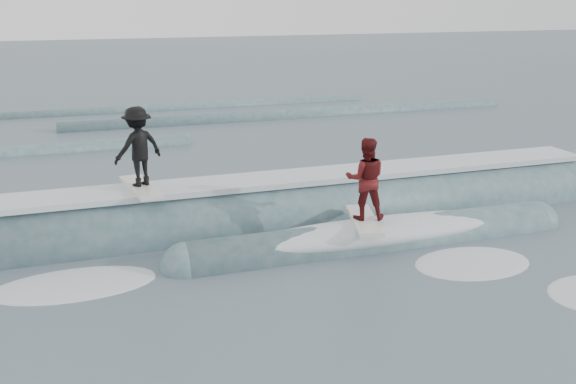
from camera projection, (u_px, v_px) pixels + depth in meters
name	position (u px, v px, depth m)	size (l,w,h in m)	color
ground	(337.00, 287.00, 12.87)	(160.00, 160.00, 0.00)	#394A53
breaking_wave	(291.00, 223.00, 16.34)	(21.43, 3.92, 2.28)	#385C5F
surfer_black	(138.00, 149.00, 14.93)	(1.39, 2.06, 1.97)	silver
surfer_red	(365.00, 182.00, 14.57)	(1.10, 2.07, 2.00)	silver
whitewater	(270.00, 308.00, 12.01)	(15.45, 7.79, 0.10)	silver
far_swells	(152.00, 127.00, 28.41)	(38.97, 8.65, 0.80)	#385C5F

